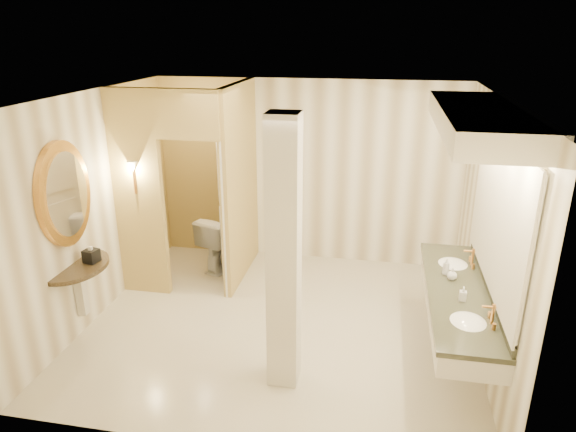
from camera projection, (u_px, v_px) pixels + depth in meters
name	position (u px, v px, depth m)	size (l,w,h in m)	color
floor	(280.00, 324.00, 6.20)	(4.50, 4.50, 0.00)	beige
ceiling	(278.00, 96.00, 5.26)	(4.50, 4.50, 0.00)	white
wall_back	(306.00, 172.00, 7.58)	(4.50, 0.02, 2.70)	white
wall_front	(226.00, 311.00, 3.89)	(4.50, 0.02, 2.70)	white
wall_left	(94.00, 207.00, 6.12)	(0.02, 4.00, 2.70)	white
wall_right	(490.00, 233.00, 5.34)	(0.02, 4.00, 2.70)	white
toilet_closet	(211.00, 186.00, 6.81)	(1.50, 1.55, 2.70)	#D7B870
wall_sconce	(133.00, 168.00, 6.33)	(0.14, 0.14, 0.42)	#BF7F3D
vanity	(472.00, 220.00, 4.92)	(0.75, 2.46, 2.09)	silver
console_shelf	(69.00, 226.00, 5.57)	(0.89, 0.89, 1.89)	black
pillar	(284.00, 258.00, 4.78)	(0.29, 0.29, 2.70)	silver
tissue_box	(91.00, 256.00, 5.78)	(0.15, 0.15, 0.15)	black
toilet	(223.00, 241.00, 7.53)	(0.46, 0.81, 0.82)	white
soap_bottle_a	(463.00, 294.00, 4.96)	(0.07, 0.07, 0.15)	beige
soap_bottle_b	(452.00, 274.00, 5.37)	(0.10, 0.10, 0.13)	silver
soap_bottle_c	(446.00, 266.00, 5.47)	(0.07, 0.08, 0.19)	#C6B28C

